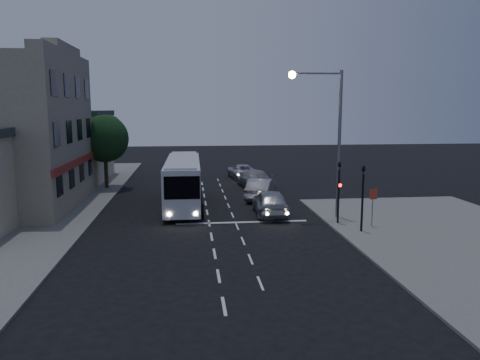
{
  "coord_description": "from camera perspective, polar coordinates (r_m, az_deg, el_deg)",
  "views": [
    {
      "loc": [
        -1.13,
        -25.5,
        6.9
      ],
      "look_at": [
        2.17,
        4.62,
        2.2
      ],
      "focal_mm": 35.0,
      "sensor_mm": 36.0,
      "label": 1
    }
  ],
  "objects": [
    {
      "name": "street_tree",
      "position": [
        41.21,
        -16.18,
        5.13
      ],
      "size": [
        4.0,
        4.0,
        6.2
      ],
      "color": "black",
      "rests_on": "sidewalk_far"
    },
    {
      "name": "regulatory_sign",
      "position": [
        27.84,
        15.9,
        -2.51
      ],
      "size": [
        0.45,
        0.12,
        2.2
      ],
      "color": "slate",
      "rests_on": "sidewalk_near"
    },
    {
      "name": "car_sedan_c",
      "position": [
        46.3,
        0.2,
        1.1
      ],
      "size": [
        2.82,
        5.15,
        1.37
      ],
      "primitive_type": "imported",
      "rotation": [
        0.0,
        0.0,
        3.26
      ],
      "color": "#B9B9C7",
      "rests_on": "ground"
    },
    {
      "name": "road_markings",
      "position": [
        29.72,
        -1.41,
        -4.6
      ],
      "size": [
        8.0,
        30.55,
        0.01
      ],
      "color": "silver",
      "rests_on": "ground"
    },
    {
      "name": "low_building_north",
      "position": [
        47.29,
        -21.44,
        3.95
      ],
      "size": [
        9.4,
        9.4,
        6.5
      ],
      "color": "#C3BB96",
      "rests_on": "sidewalk_far"
    },
    {
      "name": "car_sedan_a",
      "position": [
        35.5,
        2.61,
        -1.08
      ],
      "size": [
        3.16,
        5.19,
        1.61
      ],
      "primitive_type": "imported",
      "rotation": [
        0.0,
        0.0,
        2.82
      ],
      "color": "#A1A1A1",
      "rests_on": "ground"
    },
    {
      "name": "car_sedan_b",
      "position": [
        40.75,
        1.68,
        0.18
      ],
      "size": [
        2.79,
        5.64,
        1.58
      ],
      "primitive_type": "imported",
      "rotation": [
        0.0,
        0.0,
        3.25
      ],
      "color": "#A7A7A7",
      "rests_on": "ground"
    },
    {
      "name": "sidewalk_far",
      "position": [
        36.2,
        -25.29,
        -2.93
      ],
      "size": [
        12.0,
        50.0,
        0.12
      ],
      "primitive_type": "cube",
      "color": "slate",
      "rests_on": "ground"
    },
    {
      "name": "streetlight",
      "position": [
        28.99,
        10.82,
        6.35
      ],
      "size": [
        3.32,
        0.44,
        9.0
      ],
      "color": "slate",
      "rests_on": "sidewalk_near"
    },
    {
      "name": "ground",
      "position": [
        26.44,
        -3.6,
        -6.33
      ],
      "size": [
        120.0,
        120.0,
        0.0
      ],
      "primitive_type": "plane",
      "color": "black"
    },
    {
      "name": "tour_bus",
      "position": [
        33.09,
        -6.95,
        -0.06
      ],
      "size": [
        2.62,
        11.06,
        3.38
      ],
      "rotation": [
        0.0,
        0.0,
        -0.01
      ],
      "color": "silver",
      "rests_on": "ground"
    },
    {
      "name": "car_suv",
      "position": [
        30.37,
        3.7,
        -2.72
      ],
      "size": [
        2.15,
        4.98,
        1.67
      ],
      "primitive_type": "imported",
      "rotation": [
        0.0,
        0.0,
        3.11
      ],
      "color": "#A7ABB4",
      "rests_on": "ground"
    },
    {
      "name": "traffic_signal_side",
      "position": [
        26.45,
        14.75,
        -1.23
      ],
      "size": [
        0.18,
        0.15,
        4.1
      ],
      "color": "black",
      "rests_on": "sidewalk_near"
    },
    {
      "name": "traffic_signal_main",
      "position": [
        28.05,
        11.97,
        -0.57
      ],
      "size": [
        0.25,
        0.35,
        4.1
      ],
      "color": "black",
      "rests_on": "sidewalk_near"
    },
    {
      "name": "sidewalk_near",
      "position": [
        26.62,
        26.3,
        -7.01
      ],
      "size": [
        12.0,
        24.0,
        0.12
      ],
      "primitive_type": "cube",
      "color": "slate",
      "rests_on": "ground"
    }
  ]
}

